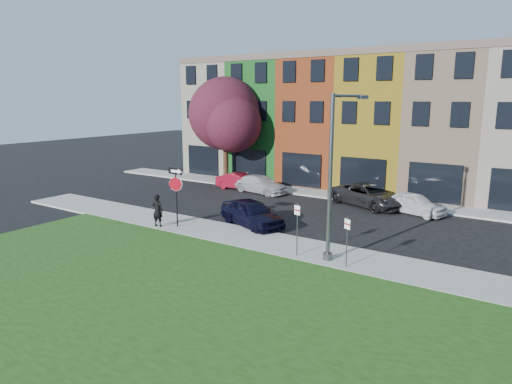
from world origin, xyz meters
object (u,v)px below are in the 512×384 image
Objects in this scene: stop_sign at (176,185)px; street_lamp at (333,178)px; sedan_near at (252,213)px; man at (158,210)px.

street_lamp reaches higher than stop_sign.
stop_sign reaches higher than sedan_near.
street_lamp is at bearing 4.37° from stop_sign.
stop_sign reaches higher than man.
street_lamp reaches higher than man.
stop_sign is 4.44m from sedan_near.
man is at bearing -143.71° from stop_sign.
sedan_near is 7.18m from street_lamp.
stop_sign is 9.24m from street_lamp.
sedan_near is at bearing 169.31° from street_lamp.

